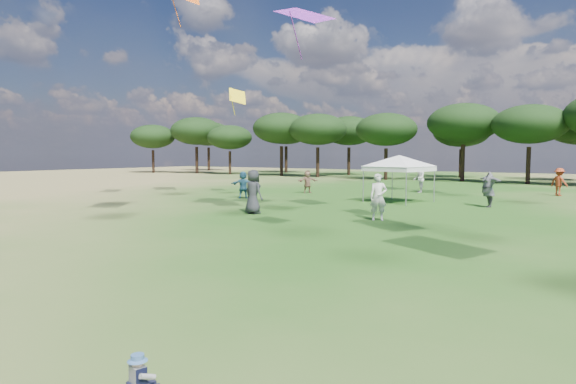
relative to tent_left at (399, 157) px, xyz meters
name	(u,v)px	position (x,y,z in m)	size (l,w,h in m)	color
tent_left	(399,157)	(0.00, 0.00, 0.00)	(5.68, 5.68, 2.84)	gray
toddler	(140,377)	(5.49, -21.51, -2.21)	(0.34, 0.36, 0.46)	black
festival_crowd	(526,189)	(6.05, 1.34, -1.52)	(31.44, 22.10, 1.93)	#986F53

